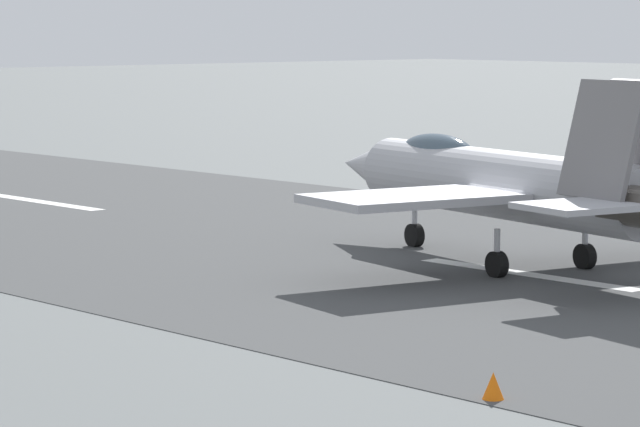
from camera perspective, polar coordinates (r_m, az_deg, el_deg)
ground_plane at (r=48.91m, az=6.25°, el=-1.97°), size 400.00×400.00×0.00m
runway_strip at (r=48.90m, az=6.27°, el=-1.96°), size 240.00×26.00×0.02m
fighter_jet at (r=49.81m, az=6.26°, el=1.07°), size 17.31×14.04×5.70m
crew_person at (r=66.56m, az=5.25°, el=0.98°), size 0.68×0.39×1.56m
marker_cone_near at (r=32.31m, az=5.95°, el=-5.90°), size 0.44×0.44×0.55m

